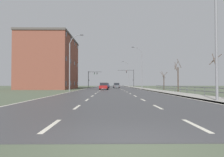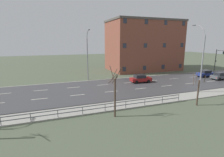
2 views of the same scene
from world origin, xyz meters
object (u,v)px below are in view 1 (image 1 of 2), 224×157
(street_lamp_distant, at_px, (128,74))
(brick_building, at_px, (51,63))
(street_lamp_foreground, at_px, (214,34))
(street_lamp_left_bank, at_px, (71,63))
(traffic_signal_right, at_px, (131,76))
(car_far_left, at_px, (116,85))
(street_lamp_midground, at_px, (141,68))
(car_distant, at_px, (104,86))
(car_near_right, at_px, (106,85))
(traffic_signal_left, at_px, (92,76))

(street_lamp_distant, height_order, brick_building, brick_building)
(street_lamp_foreground, bearing_deg, street_lamp_left_bank, 124.21)
(traffic_signal_right, distance_m, car_far_left, 10.72)
(street_lamp_midground, relative_size, car_distant, 2.52)
(traffic_signal_right, height_order, car_near_right, traffic_signal_right)
(street_lamp_distant, xyz_separation_m, traffic_signal_left, (-14.15, -14.86, -1.31))
(car_far_left, relative_size, brick_building, 0.21)
(street_lamp_foreground, height_order, car_far_left, street_lamp_foreground)
(street_lamp_foreground, relative_size, car_far_left, 2.52)
(street_lamp_midground, bearing_deg, car_far_left, 115.85)
(street_lamp_foreground, bearing_deg, street_lamp_distant, 90.03)
(traffic_signal_right, xyz_separation_m, car_far_left, (-5.21, -8.74, -3.35))
(brick_building, bearing_deg, car_near_right, 29.30)
(street_lamp_distant, distance_m, street_lamp_left_bank, 53.21)
(street_lamp_foreground, height_order, brick_building, brick_building)
(car_distant, bearing_deg, traffic_signal_right, 74.73)
(street_lamp_left_bank, xyz_separation_m, traffic_signal_right, (14.29, 35.27, -0.84))
(traffic_signal_right, bearing_deg, car_distant, -108.27)
(traffic_signal_left, height_order, car_far_left, traffic_signal_left)
(car_near_right, bearing_deg, street_lamp_distant, 73.72)
(car_far_left, bearing_deg, street_lamp_distant, 74.71)
(street_lamp_midground, height_order, street_lamp_distant, street_lamp_distant)
(street_lamp_distant, xyz_separation_m, brick_building, (-23.43, -33.23, 1.56))
(car_near_right, distance_m, brick_building, 17.69)
(street_lamp_foreground, bearing_deg, traffic_signal_left, 103.71)
(street_lamp_midground, xyz_separation_m, car_distant, (-9.16, -5.37, -4.35))
(traffic_signal_left, bearing_deg, street_lamp_midground, -56.81)
(street_lamp_foreground, relative_size, car_near_right, 2.50)
(car_distant, bearing_deg, traffic_signal_left, 103.48)
(street_lamp_left_bank, bearing_deg, traffic_signal_left, 88.90)
(street_lamp_left_bank, distance_m, car_far_left, 28.35)
(street_lamp_midground, xyz_separation_m, car_near_right, (-8.94, 11.41, -4.35))
(street_lamp_foreground, xyz_separation_m, car_far_left, (-5.81, 48.42, -4.35))
(traffic_signal_right, distance_m, brick_building, 28.87)
(traffic_signal_right, bearing_deg, street_lamp_foreground, -89.40)
(car_near_right, height_order, car_distant, same)
(street_lamp_distant, relative_size, car_near_right, 2.58)
(street_lamp_distant, distance_m, car_near_right, 27.00)
(street_lamp_left_bank, height_order, car_near_right, street_lamp_left_bank)
(street_lamp_distant, xyz_separation_m, traffic_signal_right, (-0.55, -15.83, -1.12))
(traffic_signal_right, relative_size, brick_building, 0.32)
(street_lamp_midground, xyz_separation_m, traffic_signal_left, (-14.16, 21.64, -1.19))
(street_lamp_foreground, distance_m, car_near_right, 48.93)
(car_near_right, bearing_deg, street_lamp_foreground, -76.07)
(street_lamp_distant, distance_m, traffic_signal_right, 15.88)
(street_lamp_distant, height_order, car_far_left, street_lamp_distant)
(street_lamp_foreground, relative_size, street_lamp_left_bank, 1.03)
(street_lamp_foreground, xyz_separation_m, traffic_signal_right, (-0.59, 57.17, -1.00))
(street_lamp_midground, height_order, brick_building, brick_building)
(street_lamp_left_bank, height_order, traffic_signal_left, street_lamp_left_bank)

